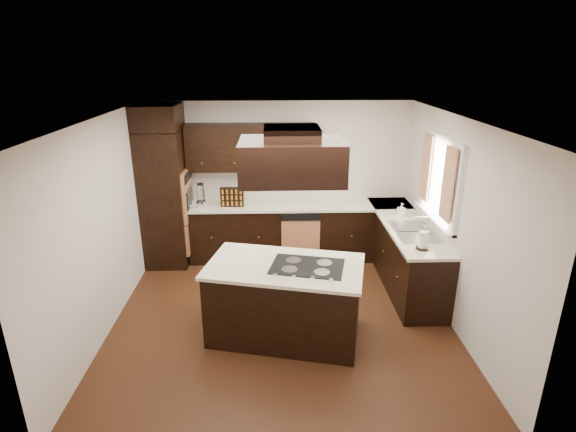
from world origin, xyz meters
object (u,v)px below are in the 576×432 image
object	(u,v)px
island	(285,302)
spice_rack	(232,197)
oven_column	(165,199)
range_hood	(292,161)

from	to	relation	value
island	spice_rack	bearing A→B (deg)	122.96
oven_column	range_hood	distance (m)	3.13
spice_rack	island	bearing A→B (deg)	-66.77
oven_column	range_hood	xyz separation A→B (m)	(1.88, -2.25, 1.10)
oven_column	range_hood	bearing A→B (deg)	-50.26
oven_column	island	world-z (taller)	oven_column
range_hood	spice_rack	world-z (taller)	range_hood
spice_rack	oven_column	bearing A→B (deg)	-175.72
oven_column	island	xyz separation A→B (m)	(1.81, -2.10, -0.62)
island	range_hood	size ratio (longest dim) A/B	1.62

